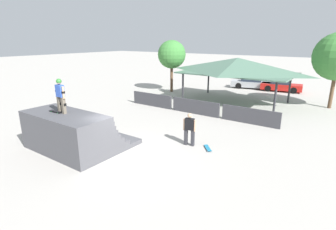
{
  "coord_description": "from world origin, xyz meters",
  "views": [
    {
      "loc": [
        8.29,
        -8.21,
        5.36
      ],
      "look_at": [
        -0.19,
        3.82,
        1.06
      ],
      "focal_mm": 28.0,
      "sensor_mm": 36.0,
      "label": 1
    }
  ],
  "objects": [
    {
      "name": "bystander_walking",
      "position": [
        1.86,
        2.82,
        0.96
      ],
      "size": [
        0.7,
        0.31,
        1.74
      ],
      "rotation": [
        0.0,
        0.0,
        3.31
      ],
      "color": "#2D2D33",
      "rests_on": "ground"
    },
    {
      "name": "parked_car_red",
      "position": [
        2.29,
        21.01,
        0.6
      ],
      "size": [
        4.21,
        2.19,
        1.27
      ],
      "rotation": [
        0.0,
        0.0,
        0.15
      ],
      "color": "red",
      "rests_on": "ground"
    },
    {
      "name": "skateboard_on_deck",
      "position": [
        -3.16,
        -1.37,
        1.99
      ],
      "size": [
        0.83,
        0.26,
        0.09
      ],
      "rotation": [
        0.0,
        0.0,
        0.07
      ],
      "color": "green",
      "rests_on": "quarter_pipe_ramp"
    },
    {
      "name": "parked_car_silver",
      "position": [
        -0.76,
        20.95,
        0.6
      ],
      "size": [
        4.8,
        2.58,
        1.27
      ],
      "rotation": [
        0.0,
        0.0,
        0.21
      ],
      "color": "#A8AAAF",
      "rests_on": "ground"
    },
    {
      "name": "barrier_fence",
      "position": [
        -0.83,
        8.2,
        0.53
      ],
      "size": [
        11.98,
        0.12,
        1.05
      ],
      "color": "#3D3D42",
      "rests_on": "ground"
    },
    {
      "name": "skater_on_deck",
      "position": [
        -2.81,
        -1.26,
        2.88
      ],
      "size": [
        0.7,
        0.25,
        1.66
      ],
      "rotation": [
        0.0,
        0.0,
        -0.03
      ],
      "color": "#6B6051",
      "rests_on": "quarter_pipe_ramp"
    },
    {
      "name": "ground_plane",
      "position": [
        0.0,
        0.0,
        0.0
      ],
      "size": [
        160.0,
        160.0,
        0.0
      ],
      "primitive_type": "plane",
      "color": "#ADA8A0"
    },
    {
      "name": "pavilion_shelter",
      "position": [
        0.19,
        13.43,
        3.16
      ],
      "size": [
        9.07,
        5.77,
        3.83
      ],
      "color": "#2D2D33",
      "rests_on": "ground"
    },
    {
      "name": "skateboard_on_ground",
      "position": [
        2.91,
        2.9,
        0.06
      ],
      "size": [
        0.71,
        0.77,
        0.09
      ],
      "rotation": [
        0.0,
        0.0,
        5.43
      ],
      "color": "red",
      "rests_on": "ground"
    },
    {
      "name": "tree_beside_pavilion",
      "position": [
        -7.08,
        14.24,
        3.8
      ],
      "size": [
        2.83,
        2.83,
        5.24
      ],
      "color": "brown",
      "rests_on": "ground"
    },
    {
      "name": "quarter_pipe_ramp",
      "position": [
        -2.64,
        -0.95,
        0.85
      ],
      "size": [
        4.61,
        3.91,
        1.93
      ],
      "color": "#4C4C51",
      "rests_on": "ground"
    }
  ]
}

